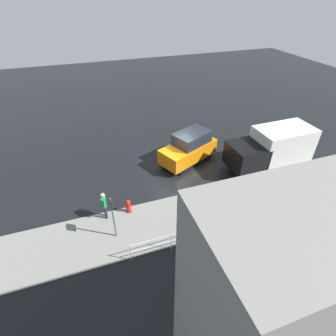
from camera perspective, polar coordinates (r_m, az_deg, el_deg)
name	(u,v)px	position (r m, az deg, el deg)	size (l,w,h in m)	color
ground_plane	(177,168)	(17.10, 1.87, 0.06)	(60.00, 60.00, 0.00)	black
kerb_strip	(204,211)	(14.16, 7.93, -9.21)	(24.00, 3.20, 0.04)	slate
moving_hatchback	(189,148)	(17.28, 4.61, 4.43)	(4.25, 3.14, 2.06)	orange
delivery_truck	(272,148)	(17.81, 21.66, 4.14)	(5.41, 2.18, 2.60)	black
fire_hydrant	(128,206)	(13.88, -8.61, -8.24)	(0.42, 0.31, 0.80)	red
pedestrian	(104,204)	(13.44, -13.74, -7.54)	(0.24, 0.57, 1.62)	#1E8C4C
metal_railing	(226,224)	(12.75, 12.57, -11.72)	(9.10, 0.04, 1.05)	#B7BABF
sign_post	(112,212)	(12.00, -11.99, -9.44)	(0.07, 0.44, 2.40)	#4C4C51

